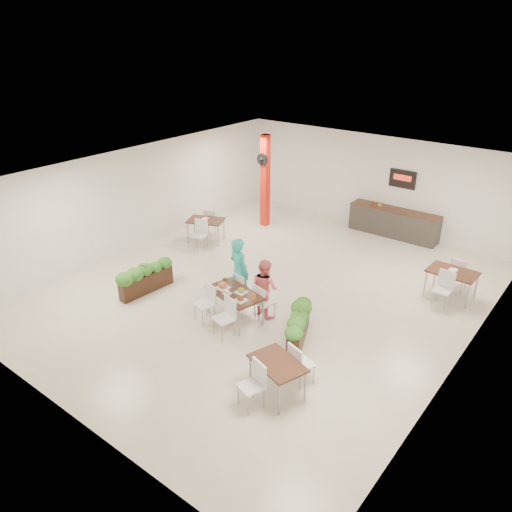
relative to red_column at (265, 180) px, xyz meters
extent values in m
plane|color=beige|center=(3.00, -3.79, -1.64)|extent=(12.00, 12.00, 0.00)
cube|color=white|center=(3.00, 2.21, -0.04)|extent=(10.00, 0.10, 3.20)
cube|color=white|center=(3.00, -9.79, -0.04)|extent=(10.00, 0.10, 3.20)
cube|color=white|center=(-2.00, -3.79, -0.04)|extent=(0.10, 12.00, 3.20)
cube|color=white|center=(8.00, -3.79, -0.04)|extent=(0.10, 12.00, 3.20)
cube|color=white|center=(3.00, -3.79, 1.56)|extent=(10.00, 12.00, 0.04)
cube|color=red|center=(0.00, 0.01, -0.04)|extent=(0.25, 0.25, 3.20)
cylinder|color=black|center=(0.00, -0.17, 0.76)|extent=(0.40, 0.06, 0.40)
sphere|color=black|center=(0.00, -0.21, 0.76)|extent=(0.12, 0.12, 0.12)
cube|color=#2B2826|center=(4.00, 1.86, -1.19)|extent=(3.00, 0.60, 0.90)
cube|color=black|center=(4.00, 1.86, -0.72)|extent=(3.00, 0.62, 0.04)
cube|color=black|center=(4.00, 2.17, 0.26)|extent=(0.90, 0.04, 0.60)
cube|color=red|center=(4.00, 2.14, 0.31)|extent=(0.60, 0.02, 0.18)
imported|color=maroon|center=(3.20, 1.86, -0.61)|extent=(0.09, 0.09, 0.19)
imported|color=gold|center=(3.45, 1.86, -0.62)|extent=(0.13, 0.13, 0.17)
cube|color=black|center=(3.21, -5.45, -0.91)|extent=(1.55, 1.12, 0.04)
cylinder|color=gray|center=(2.50, -5.62, -1.29)|extent=(0.04, 0.04, 0.71)
cylinder|color=gray|center=(3.75, -5.93, -1.29)|extent=(0.04, 0.04, 0.71)
cylinder|color=gray|center=(2.67, -4.96, -1.29)|extent=(0.04, 0.04, 0.71)
cylinder|color=gray|center=(3.91, -5.27, -1.29)|extent=(0.04, 0.04, 0.71)
cube|color=white|center=(2.96, -4.77, -1.19)|extent=(0.51, 0.51, 0.05)
cube|color=white|center=(2.92, -4.95, -0.94)|extent=(0.42, 0.14, 0.45)
cylinder|color=gray|center=(3.17, -4.64, -1.43)|extent=(0.02, 0.02, 0.43)
cylinder|color=gray|center=(2.84, -4.56, -1.43)|extent=(0.02, 0.02, 0.43)
cylinder|color=gray|center=(3.09, -4.97, -1.43)|extent=(0.02, 0.02, 0.43)
cylinder|color=gray|center=(2.76, -4.89, -1.43)|extent=(0.02, 0.02, 0.43)
cube|color=white|center=(3.74, -4.96, -1.19)|extent=(0.51, 0.51, 0.05)
cube|color=white|center=(3.70, -5.15, -0.94)|extent=(0.42, 0.14, 0.45)
cylinder|color=gray|center=(3.95, -4.84, -1.43)|extent=(0.02, 0.02, 0.43)
cylinder|color=gray|center=(3.62, -4.76, -1.43)|extent=(0.02, 0.02, 0.43)
cylinder|color=gray|center=(3.86, -5.17, -1.43)|extent=(0.02, 0.02, 0.43)
cylinder|color=gray|center=(3.54, -5.09, -1.43)|extent=(0.02, 0.02, 0.43)
cube|color=white|center=(2.67, -5.93, -1.19)|extent=(0.51, 0.51, 0.05)
cube|color=white|center=(2.72, -5.75, -0.94)|extent=(0.42, 0.14, 0.45)
cylinder|color=gray|center=(2.47, -6.06, -1.43)|extent=(0.02, 0.02, 0.43)
cylinder|color=gray|center=(2.80, -6.14, -1.43)|extent=(0.02, 0.02, 0.43)
cylinder|color=gray|center=(2.55, -5.73, -1.43)|extent=(0.02, 0.02, 0.43)
cylinder|color=gray|center=(2.88, -5.81, -1.43)|extent=(0.02, 0.02, 0.43)
cube|color=white|center=(3.45, -6.13, -1.19)|extent=(0.51, 0.51, 0.05)
cube|color=white|center=(3.50, -5.94, -0.94)|extent=(0.42, 0.14, 0.45)
cylinder|color=gray|center=(3.24, -6.25, -1.43)|extent=(0.02, 0.02, 0.43)
cylinder|color=gray|center=(3.57, -6.33, -1.43)|extent=(0.02, 0.02, 0.43)
cylinder|color=gray|center=(3.33, -5.92, -1.43)|extent=(0.02, 0.02, 0.43)
cylinder|color=gray|center=(3.66, -6.00, -1.43)|extent=(0.02, 0.02, 0.43)
cube|color=white|center=(2.84, -5.46, -0.89)|extent=(0.36, 0.36, 0.01)
ellipsoid|color=#A14C28|center=(2.84, -5.46, -0.81)|extent=(0.22, 0.22, 0.13)
cube|color=white|center=(3.33, -5.36, -0.89)|extent=(0.32, 0.32, 0.01)
ellipsoid|color=gold|center=(3.33, -5.36, -0.82)|extent=(0.18, 0.18, 0.11)
cube|color=white|center=(3.57, -5.66, -0.89)|extent=(0.32, 0.32, 0.01)
ellipsoid|color=#481B0E|center=(3.57, -5.66, -0.83)|extent=(0.16, 0.16, 0.10)
cube|color=white|center=(3.12, -5.61, -0.89)|extent=(0.22, 0.22, 0.01)
ellipsoid|color=white|center=(3.12, -5.61, -0.84)|extent=(0.12, 0.12, 0.07)
cylinder|color=orange|center=(3.78, -5.44, -0.82)|extent=(0.07, 0.07, 0.15)
imported|color=brown|center=(2.70, -5.22, -0.84)|extent=(0.12, 0.12, 0.10)
imported|color=teal|center=(2.81, -4.80, -0.74)|extent=(0.75, 0.58, 1.81)
imported|color=#EC6972|center=(3.61, -4.80, -0.91)|extent=(0.83, 0.71, 1.47)
cube|color=black|center=(0.46, -5.83, -1.38)|extent=(0.37, 1.60, 0.53)
ellipsoid|color=#225017|center=(0.42, -6.47, -0.99)|extent=(0.40, 0.40, 0.32)
ellipsoid|color=#225017|center=(0.44, -6.15, -0.99)|extent=(0.40, 0.40, 0.32)
ellipsoid|color=#225017|center=(0.46, -5.83, -0.99)|extent=(0.40, 0.40, 0.32)
ellipsoid|color=#225017|center=(0.48, -5.51, -0.99)|extent=(0.40, 0.40, 0.32)
ellipsoid|color=#225017|center=(0.50, -5.18, -0.99)|extent=(0.40, 0.40, 0.32)
imported|color=#225017|center=(0.46, -5.83, -0.94)|extent=(0.31, 0.27, 0.34)
cube|color=black|center=(4.92, -5.28, -1.37)|extent=(0.94, 1.62, 0.55)
ellipsoid|color=#225017|center=(5.20, -5.90, -0.97)|extent=(0.40, 0.40, 0.32)
ellipsoid|color=#225017|center=(5.06, -5.59, -0.97)|extent=(0.40, 0.40, 0.32)
ellipsoid|color=#225017|center=(4.92, -5.28, -0.97)|extent=(0.40, 0.40, 0.32)
ellipsoid|color=#225017|center=(4.78, -4.97, -0.97)|extent=(0.40, 0.40, 0.32)
ellipsoid|color=#225017|center=(4.64, -4.66, -0.97)|extent=(0.40, 0.40, 0.32)
imported|color=#225017|center=(4.92, -5.28, -0.91)|extent=(0.20, 0.20, 0.36)
cube|color=black|center=(-0.63, -2.35, -0.91)|extent=(1.35, 1.16, 0.04)
cylinder|color=gray|center=(-0.97, -2.85, -1.29)|extent=(0.04, 0.04, 0.71)
cylinder|color=gray|center=(-0.04, -2.43, -1.29)|extent=(0.04, 0.04, 0.71)
cylinder|color=gray|center=(-1.23, -2.27, -1.29)|extent=(0.04, 0.04, 0.71)
cylinder|color=gray|center=(-0.30, -1.85, -1.29)|extent=(0.04, 0.04, 0.71)
cube|color=white|center=(-0.88, -1.80, -1.19)|extent=(0.56, 0.56, 0.05)
cube|color=white|center=(-0.80, -1.97, -0.94)|extent=(0.40, 0.21, 0.45)
cylinder|color=gray|center=(-0.80, -1.58, -1.43)|extent=(0.02, 0.02, 0.43)
cylinder|color=gray|center=(-1.11, -1.72, -1.43)|extent=(0.02, 0.02, 0.43)
cylinder|color=gray|center=(-0.66, -1.89, -1.43)|extent=(0.02, 0.02, 0.43)
cylinder|color=gray|center=(-0.97, -2.03, -1.43)|extent=(0.02, 0.02, 0.43)
cube|color=white|center=(-0.39, -2.89, -1.19)|extent=(0.56, 0.56, 0.05)
cube|color=white|center=(-0.46, -2.72, -0.94)|extent=(0.40, 0.21, 0.45)
cylinder|color=gray|center=(-0.47, -3.12, -1.43)|extent=(0.02, 0.02, 0.43)
cylinder|color=gray|center=(-0.16, -2.98, -1.43)|extent=(0.02, 0.02, 0.43)
cylinder|color=gray|center=(-0.61, -2.81, -1.43)|extent=(0.02, 0.02, 0.43)
cylinder|color=gray|center=(-0.30, -2.67, -1.43)|extent=(0.02, 0.02, 0.43)
imported|color=white|center=(-0.63, -2.35, -0.87)|extent=(0.22, 0.22, 0.05)
cube|color=black|center=(6.92, -1.17, -0.91)|extent=(1.22, 0.83, 0.04)
cylinder|color=gray|center=(6.37, -1.50, -1.29)|extent=(0.04, 0.04, 0.71)
cylinder|color=gray|center=(7.45, -1.52, -1.29)|extent=(0.04, 0.04, 0.71)
cylinder|color=gray|center=(6.38, -0.82, -1.29)|extent=(0.04, 0.04, 0.71)
cylinder|color=gray|center=(7.47, -0.84, -1.29)|extent=(0.04, 0.04, 0.71)
cube|color=white|center=(6.93, -0.57, -1.19)|extent=(0.43, 0.43, 0.05)
cube|color=white|center=(6.93, -0.76, -0.94)|extent=(0.42, 0.05, 0.45)
cylinder|color=gray|center=(7.11, -0.40, -1.43)|extent=(0.02, 0.02, 0.43)
cylinder|color=gray|center=(6.77, -0.40, -1.43)|extent=(0.02, 0.02, 0.43)
cylinder|color=gray|center=(7.10, -0.74, -1.43)|extent=(0.02, 0.02, 0.43)
cylinder|color=gray|center=(6.76, -0.74, -1.43)|extent=(0.02, 0.02, 0.43)
cube|color=white|center=(6.90, -1.77, -1.19)|extent=(0.43, 0.43, 0.05)
cube|color=white|center=(6.91, -1.58, -0.94)|extent=(0.42, 0.05, 0.45)
cylinder|color=gray|center=(6.73, -1.94, -1.43)|extent=(0.02, 0.02, 0.43)
cylinder|color=gray|center=(7.07, -1.94, -1.43)|extent=(0.02, 0.02, 0.43)
cylinder|color=gray|center=(6.74, -1.60, -1.43)|extent=(0.02, 0.02, 0.43)
cylinder|color=gray|center=(7.08, -1.60, -1.43)|extent=(0.02, 0.02, 0.43)
imported|color=white|center=(6.92, -1.17, -0.87)|extent=(0.22, 0.22, 0.05)
cube|color=black|center=(5.57, -7.01, -0.91)|extent=(1.25, 1.02, 0.04)
cylinder|color=gray|center=(5.03, -7.14, -1.29)|extent=(0.04, 0.04, 0.71)
cylinder|color=gray|center=(5.94, -7.44, -1.29)|extent=(0.04, 0.04, 0.71)
cylinder|color=gray|center=(5.21, -6.57, -1.29)|extent=(0.04, 0.04, 0.71)
cylinder|color=gray|center=(6.12, -6.87, -1.29)|extent=(0.04, 0.04, 0.71)
cube|color=white|center=(5.76, -6.44, -1.19)|extent=(0.53, 0.53, 0.05)
cube|color=white|center=(5.70, -6.62, -0.94)|extent=(0.41, 0.17, 0.45)
cylinder|color=gray|center=(5.98, -6.33, -1.43)|extent=(0.02, 0.02, 0.43)
cylinder|color=gray|center=(5.65, -6.22, -1.43)|extent=(0.02, 0.02, 0.43)
cylinder|color=gray|center=(5.87, -6.65, -1.43)|extent=(0.02, 0.02, 0.43)
cylinder|color=gray|center=(5.55, -6.55, -1.43)|extent=(0.02, 0.02, 0.43)
cube|color=white|center=(5.39, -7.58, -1.19)|extent=(0.53, 0.53, 0.05)
cube|color=white|center=(5.45, -7.40, -0.94)|extent=(0.41, 0.17, 0.45)
cylinder|color=gray|center=(5.17, -7.69, -1.43)|extent=(0.02, 0.02, 0.43)
cylinder|color=gray|center=(5.50, -7.79, -1.43)|extent=(0.02, 0.02, 0.43)
cylinder|color=gray|center=(5.28, -7.36, -1.43)|extent=(0.02, 0.02, 0.43)
cylinder|color=gray|center=(5.60, -7.47, -1.43)|extent=(0.02, 0.02, 0.43)
camera|label=1|loc=(9.94, -13.27, 4.86)|focal=35.00mm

